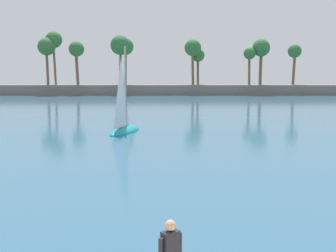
{
  "coord_description": "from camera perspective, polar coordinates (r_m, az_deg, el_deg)",
  "views": [
    {
      "loc": [
        2.52,
        -1.63,
        4.47
      ],
      "look_at": [
        2.51,
        14.61,
        2.32
      ],
      "focal_mm": 45.74,
      "sensor_mm": 36.0,
      "label": 1
    }
  ],
  "objects": [
    {
      "name": "sailboat_mid_bay",
      "position": [
        30.27,
        -5.84,
        0.25
      ],
      "size": [
        2.55,
        4.66,
        6.47
      ],
      "color": "teal",
      "rests_on": "sea"
    },
    {
      "name": "sea",
      "position": [
        62.32,
        -2.3,
        3.47
      ],
      "size": [
        220.0,
        107.44,
        0.06
      ],
      "primitive_type": "cube",
      "color": "#33607F",
      "rests_on": "ground"
    },
    {
      "name": "palm_headland",
      "position": [
        75.99,
        -3.53,
        6.84
      ],
      "size": [
        84.66,
        6.43,
        12.61
      ],
      "color": "slate",
      "rests_on": "ground"
    }
  ]
}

